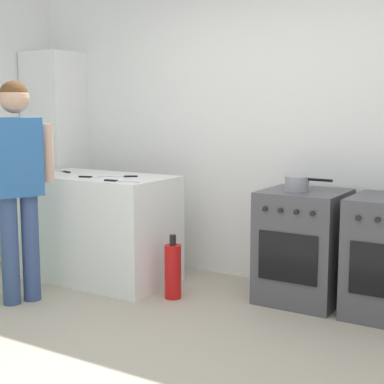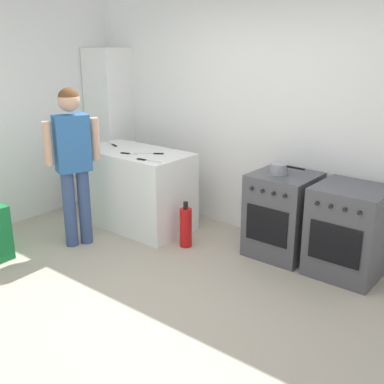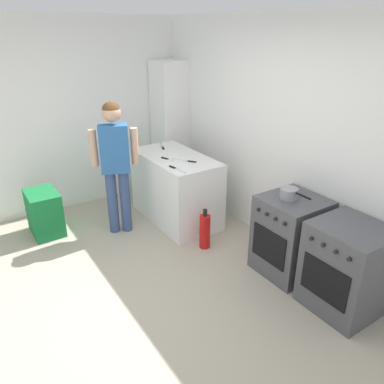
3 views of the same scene
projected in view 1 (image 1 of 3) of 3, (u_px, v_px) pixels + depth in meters
ground_plane at (143, 365)px, 3.37m from camera, size 8.00×8.00×0.00m
back_wall at (282, 128)px, 4.83m from camera, size 6.00×0.10×2.60m
counter_unit at (98, 228)px, 5.02m from camera, size 1.30×0.70×0.90m
oven_left at (303, 246)px, 4.46m from camera, size 0.60×0.62×0.85m
pot at (297, 184)px, 4.38m from camera, size 0.36×0.18×0.11m
knife_chef at (120, 181)px, 4.53m from camera, size 0.31×0.07×0.01m
knife_carving at (119, 177)px, 4.84m from camera, size 0.29×0.21×0.01m
knife_paring at (89, 177)px, 4.80m from camera, size 0.21×0.09×0.01m
knife_bread at (62, 171)px, 5.26m from camera, size 0.34×0.16×0.01m
person at (17, 172)px, 4.34m from camera, size 0.31×0.53×1.66m
fire_extinguisher at (173, 271)px, 4.54m from camera, size 0.13×0.13×0.50m
larder_cabinet at (55, 155)px, 5.84m from camera, size 0.48×0.44×2.00m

